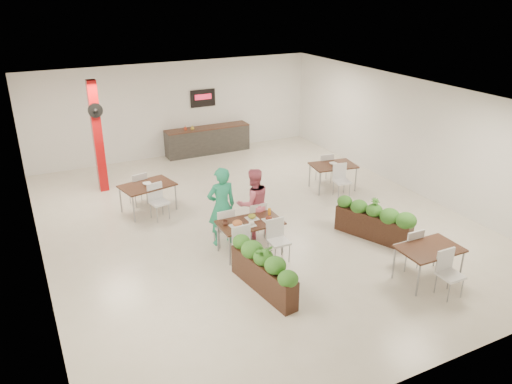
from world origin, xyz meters
TOP-DOWN VIEW (x-y plane):
  - ground at (0.00, 0.00)m, footprint 12.00×12.00m
  - room_shell at (0.00, 0.00)m, footprint 10.10×12.10m
  - red_column at (-3.00, 3.79)m, footprint 0.40×0.41m
  - service_counter at (1.00, 5.65)m, footprint 3.00×0.64m
  - main_table at (-0.79, -1.41)m, footprint 1.42×1.64m
  - diner_man at (-1.18, -0.75)m, footprint 0.69×0.46m
  - diner_woman at (-0.38, -0.75)m, footprint 0.84×0.66m
  - planter_left at (-1.23, -2.88)m, footprint 0.60×1.95m
  - planter_right at (2.08, -2.12)m, footprint 1.03×1.84m
  - side_table_a at (-2.22, 1.77)m, footprint 1.49×1.67m
  - side_table_b at (3.01, 0.87)m, footprint 1.37×1.67m
  - side_table_c at (1.90, -4.05)m, footprint 1.25×1.63m

SIDE VIEW (x-z plane):
  - ground at x=0.00m, z-range 0.00..0.00m
  - service_counter at x=1.00m, z-range -0.61..1.59m
  - planter_right at x=2.08m, z-range -0.01..1.02m
  - planter_left at x=-1.23m, z-range 0.00..1.02m
  - side_table_c at x=1.90m, z-range 0.17..1.09m
  - side_table_b at x=3.01m, z-range 0.17..1.10m
  - main_table at x=-0.79m, z-range 0.17..1.10m
  - side_table_a at x=-2.22m, z-range 0.18..1.10m
  - diner_woman at x=-0.38m, z-range 0.00..1.71m
  - diner_man at x=-1.18m, z-range 0.00..1.87m
  - red_column at x=-3.00m, z-range 0.04..3.24m
  - room_shell at x=0.00m, z-range 0.40..3.62m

